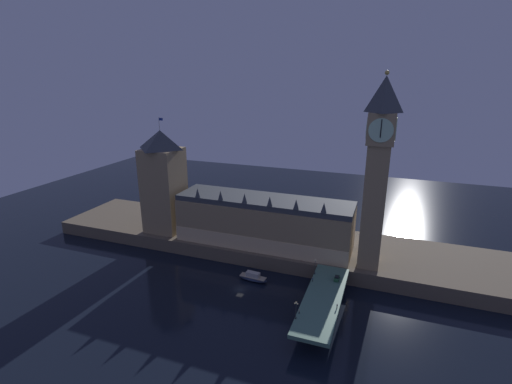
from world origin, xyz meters
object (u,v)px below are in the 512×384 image
Objects in this scene: clock_tower at (377,170)px; street_lamp_far at (315,265)px; pedestrian_near_rail at (299,311)px; pedestrian_far_rail at (313,279)px; car_southbound_trail at (337,278)px; boat_upstream at (253,278)px; victoria_tower at (164,181)px; pedestrian_mid_walk at (337,306)px; street_lamp_near at (296,308)px.

clock_tower is 43.10m from street_lamp_far.
pedestrian_near_rail is at bearing -89.13° from street_lamp_far.
street_lamp_far reaches higher than pedestrian_far_rail.
car_southbound_trail is 34.22m from boat_upstream.
clock_tower reaches higher than victoria_tower.
boat_upstream is at bearing 170.82° from pedestrian_far_rail.
victoria_tower is 87.41m from pedestrian_far_rail.
victoria_tower is 102.10m from pedestrian_mid_walk.
victoria_tower is 31.16× the size of pedestrian_far_rail.
pedestrian_mid_walk is 17.49m from pedestrian_far_rail.
pedestrian_mid_walk is at bearing -50.93° from pedestrian_far_rail.
clock_tower is 47.29× the size of pedestrian_mid_walk.
clock_tower is 47.99× the size of pedestrian_near_rail.
pedestrian_mid_walk is at bearing -23.46° from victoria_tower.
boat_upstream is at bearing -179.52° from car_southbound_trail.
victoria_tower is at bearing 165.75° from street_lamp_far.
street_lamp_near is (-11.42, -10.13, 2.99)m from pedestrian_mid_walk.
victoria_tower is 94.01m from car_southbound_trail.
clock_tower is 12.42× the size of street_lamp_near.
street_lamp_far reaches higher than street_lamp_near.
victoria_tower is 4.41× the size of boat_upstream.
victoria_tower reaches higher than pedestrian_far_rail.
pedestrian_near_rail is 20.74m from pedestrian_far_rail.
pedestrian_near_rail is (-8.27, -25.12, 0.15)m from car_southbound_trail.
car_southbound_trail is (-10.06, -17.27, -38.71)m from clock_tower.
pedestrian_near_rail is 26.67m from street_lamp_far.
pedestrian_near_rail is at bearing -146.98° from pedestrian_mid_walk.
car_southbound_trail is 18.17m from pedestrian_mid_walk.
pedestrian_far_rail is 6.50m from street_lamp_far.
pedestrian_mid_walk is 40.96m from boat_upstream.
victoria_tower is at bearing 162.04° from pedestrian_far_rail.
victoria_tower reaches higher than street_lamp_near.
boat_upstream is (-33.61, -0.28, -6.42)m from car_southbound_trail.
car_southbound_trail is 9.36m from pedestrian_far_rail.
street_lamp_far is (-8.67, 1.35, 3.30)m from car_southbound_trail.
street_lamp_near is (-0.40, -2.96, 3.00)m from pedestrian_near_rail.
pedestrian_mid_walk reaches higher than car_southbound_trail.
car_southbound_trail is at bearing 71.78° from pedestrian_near_rail.
victoria_tower reaches higher than boat_upstream.
boat_upstream is at bearing 154.07° from pedestrian_mid_walk.
victoria_tower is 13.80× the size of car_southbound_trail.
street_lamp_far is at bearing 93.99° from pedestrian_far_rail.
pedestrian_far_rail is at bearing 90.00° from pedestrian_near_rail.
victoria_tower is 8.76× the size of street_lamp_far.
street_lamp_near is (-18.72, -45.35, -35.57)m from clock_tower.
clock_tower is at bearing 78.29° from pedestrian_mid_walk.
street_lamp_far is at bearing 90.87° from pedestrian_near_rail.
boat_upstream is at bearing -176.24° from street_lamp_far.
street_lamp_near is 38.55m from boat_upstream.
pedestrian_mid_walk is 0.25× the size of street_lamp_far.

